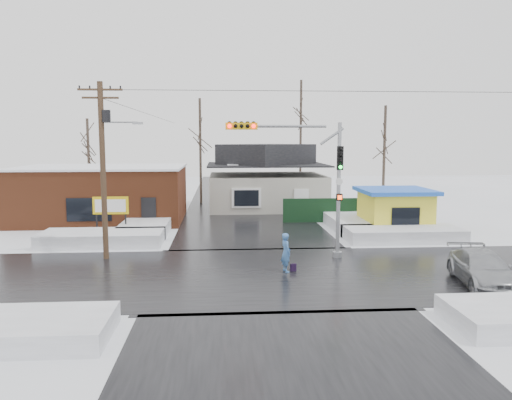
{
  "coord_description": "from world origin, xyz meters",
  "views": [
    {
      "loc": [
        -2.03,
        -22.19,
        6.16
      ],
      "look_at": [
        -0.23,
        3.55,
        3.0
      ],
      "focal_mm": 35.0,
      "sensor_mm": 36.0,
      "label": 1
    }
  ],
  "objects": [
    {
      "name": "snowbank_nside_w",
      "position": [
        -7.0,
        12.0,
        0.4
      ],
      "size": [
        3.0,
        8.0,
        0.8
      ],
      "primitive_type": "cube",
      "color": "white",
      "rests_on": "ground"
    },
    {
      "name": "house",
      "position": [
        2.0,
        22.0,
        2.62
      ],
      "size": [
        10.4,
        8.4,
        5.76
      ],
      "color": "#B9B6A7",
      "rests_on": "ground"
    },
    {
      "name": "traffic_signal",
      "position": [
        2.43,
        2.97,
        4.54
      ],
      "size": [
        6.05,
        0.68,
        7.0
      ],
      "color": "gray",
      "rests_on": "ground"
    },
    {
      "name": "road_ns",
      "position": [
        0.0,
        0.0,
        0.01
      ],
      "size": [
        10.0,
        120.0,
        0.02
      ],
      "primitive_type": "cube",
      "color": "black",
      "rests_on": "ground"
    },
    {
      "name": "snowbank_nw",
      "position": [
        -9.0,
        7.0,
        0.4
      ],
      "size": [
        7.0,
        3.0,
        0.8
      ],
      "primitive_type": "cube",
      "color": "white",
      "rests_on": "ground"
    },
    {
      "name": "utility_pole",
      "position": [
        -7.93,
        3.5,
        5.11
      ],
      "size": [
        3.15,
        0.44,
        9.0
      ],
      "color": "#382619",
      "rests_on": "ground"
    },
    {
      "name": "road_ew",
      "position": [
        0.0,
        0.0,
        0.01
      ],
      "size": [
        120.0,
        10.0,
        0.02
      ],
      "primitive_type": "cube",
      "color": "black",
      "rests_on": "ground"
    },
    {
      "name": "snowbank_nside_e",
      "position": [
        7.0,
        12.0,
        0.4
      ],
      "size": [
        3.0,
        8.0,
        0.8
      ],
      "primitive_type": "cube",
      "color": "white",
      "rests_on": "ground"
    },
    {
      "name": "marquee_sign",
      "position": [
        -9.0,
        9.49,
        1.92
      ],
      "size": [
        2.2,
        0.21,
        2.55
      ],
      "color": "black",
      "rests_on": "ground"
    },
    {
      "name": "tree_far_west",
      "position": [
        -14.0,
        24.0,
        6.36
      ],
      "size": [
        3.0,
        3.0,
        8.0
      ],
      "color": "#332821",
      "rests_on": "ground"
    },
    {
      "name": "pedestrian",
      "position": [
        0.94,
        0.31,
        0.91
      ],
      "size": [
        0.6,
        0.76,
        1.83
      ],
      "primitive_type": "imported",
      "rotation": [
        0.0,
        0.0,
        1.84
      ],
      "color": "#3F6FB1",
      "rests_on": "ground"
    },
    {
      "name": "car",
      "position": [
        8.95,
        -2.39,
        0.7
      ],
      "size": [
        2.69,
        5.08,
        1.4
      ],
      "primitive_type": "imported",
      "rotation": [
        0.0,
        0.0,
        -0.16
      ],
      "color": "#A2A5A9",
      "rests_on": "ground"
    },
    {
      "name": "tree_far_mid",
      "position": [
        6.0,
        28.0,
        9.54
      ],
      "size": [
        3.0,
        3.0,
        12.0
      ],
      "color": "#332821",
      "rests_on": "ground"
    },
    {
      "name": "kiosk",
      "position": [
        9.5,
        9.99,
        1.46
      ],
      "size": [
        4.6,
        4.6,
        2.88
      ],
      "color": "yellow",
      "rests_on": "ground"
    },
    {
      "name": "brick_building",
      "position": [
        -11.0,
        15.99,
        2.08
      ],
      "size": [
        12.2,
        8.2,
        4.12
      ],
      "color": "brown",
      "rests_on": "ground"
    },
    {
      "name": "shopping_bag",
      "position": [
        1.29,
        0.37,
        0.17
      ],
      "size": [
        0.3,
        0.19,
        0.35
      ],
      "primitive_type": "cube",
      "rotation": [
        0.0,
        0.0,
        0.26
      ],
      "color": "black",
      "rests_on": "ground"
    },
    {
      "name": "snowbank_ne",
      "position": [
        9.0,
        7.0,
        0.4
      ],
      "size": [
        7.0,
        3.0,
        0.8
      ],
      "primitive_type": "cube",
      "color": "white",
      "rests_on": "ground"
    },
    {
      "name": "fence",
      "position": [
        6.5,
        14.0,
        0.9
      ],
      "size": [
        8.0,
        0.12,
        1.8
      ],
      "primitive_type": "cube",
      "color": "black",
      "rests_on": "ground"
    },
    {
      "name": "tree_far_left",
      "position": [
        -4.0,
        26.0,
        7.95
      ],
      "size": [
        3.0,
        3.0,
        10.0
      ],
      "color": "#332821",
      "rests_on": "ground"
    },
    {
      "name": "tree_far_right",
      "position": [
        12.0,
        20.0,
        7.16
      ],
      "size": [
        3.0,
        3.0,
        9.0
      ],
      "color": "#332821",
      "rests_on": "ground"
    },
    {
      "name": "ground",
      "position": [
        0.0,
        0.0,
        0.0
      ],
      "size": [
        120.0,
        120.0,
        0.0
      ],
      "primitive_type": "plane",
      "color": "white",
      "rests_on": "ground"
    }
  ]
}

